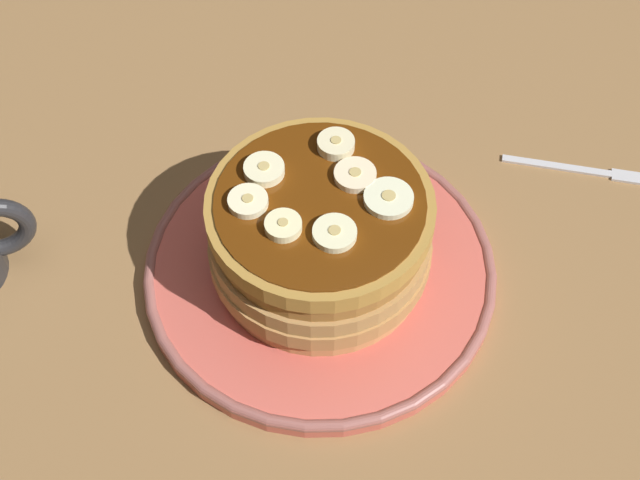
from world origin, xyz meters
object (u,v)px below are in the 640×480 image
object	(u,v)px
banana_slice_3	(283,226)
banana_slice_6	(388,199)
plate	(320,268)
banana_slice_1	(264,170)
banana_slice_4	(248,202)
fork	(587,170)
banana_slice_2	(355,176)
banana_slice_0	(336,233)
banana_slice_5	(336,145)
pancake_stack	(321,236)

from	to	relation	value
banana_slice_3	banana_slice_6	distance (cm)	7.78
plate	banana_slice_6	xyz separation A→B (cm)	(4.61, -1.49, 8.81)
banana_slice_1	banana_slice_4	world-z (taller)	banana_slice_1
plate	fork	distance (cm)	25.70
banana_slice_2	banana_slice_1	bearing A→B (deg)	157.99
banana_slice_4	fork	size ratio (longest dim) A/B	0.24
banana_slice_0	banana_slice_6	distance (cm)	4.83
banana_slice_6	fork	distance (cm)	23.36
banana_slice_3	banana_slice_5	size ratio (longest dim) A/B	0.93
banana_slice_0	plate	bearing A→B (deg)	91.81
banana_slice_5	fork	xyz separation A→B (cm)	(22.86, -1.46, -9.54)
banana_slice_5	banana_slice_6	size ratio (longest dim) A/B	0.79
banana_slice_1	banana_slice_4	distance (cm)	3.06
banana_slice_0	banana_slice_5	bearing A→B (deg)	71.36
banana_slice_4	banana_slice_1	bearing A→B (deg)	52.31
plate	banana_slice_3	size ratio (longest dim) A/B	10.65
fork	banana_slice_0	bearing A→B (deg)	-166.37
fork	banana_slice_5	bearing A→B (deg)	176.36
pancake_stack	banana_slice_5	xyz separation A→B (cm)	(2.67, 4.55, 4.43)
banana_slice_4	banana_slice_6	size ratio (longest dim) A/B	0.81
plate	fork	bearing A→B (deg)	6.57
fork	banana_slice_6	bearing A→B (deg)	-168.03
pancake_stack	banana_slice_0	size ratio (longest dim) A/B	5.62
plate	banana_slice_5	xyz separation A→B (cm)	(2.67, 4.40, 8.95)
plate	banana_slice_0	bearing A→B (deg)	-88.19
banana_slice_1	banana_slice_6	world-z (taller)	banana_slice_1
pancake_stack	banana_slice_3	xyz separation A→B (cm)	(-3.17, -1.40, 4.38)
banana_slice_5	fork	size ratio (longest dim) A/B	0.24
banana_slice_0	banana_slice_3	world-z (taller)	banana_slice_3
banana_slice_5	fork	world-z (taller)	banana_slice_5
banana_slice_5	banana_slice_6	world-z (taller)	banana_slice_5
plate	banana_slice_5	world-z (taller)	banana_slice_5
pancake_stack	banana_slice_6	xyz separation A→B (cm)	(4.61, -1.34, 4.29)
banana_slice_0	banana_slice_4	distance (cm)	6.75
banana_slice_5	plate	bearing A→B (deg)	-121.28
plate	banana_slice_4	bearing A→B (deg)	165.19
pancake_stack	banana_slice_1	bearing A→B (deg)	128.16
banana_slice_1	banana_slice_6	size ratio (longest dim) A/B	0.84
plate	banana_slice_4	distance (cm)	10.20
banana_slice_2	banana_slice_5	size ratio (longest dim) A/B	1.10
plate	banana_slice_1	distance (cm)	10.11
banana_slice_3	pancake_stack	bearing A→B (deg)	23.87
banana_slice_3	banana_slice_4	world-z (taller)	banana_slice_3
banana_slice_1	banana_slice_3	distance (cm)	5.28
banana_slice_0	fork	bearing A→B (deg)	13.63
plate	banana_slice_6	world-z (taller)	banana_slice_6
banana_slice_4	banana_slice_3	bearing A→B (deg)	-58.69
banana_slice_6	banana_slice_1	bearing A→B (deg)	145.75
banana_slice_5	banana_slice_6	xyz separation A→B (cm)	(1.94, -5.89, -0.14)
banana_slice_1	banana_slice_5	xyz separation A→B (cm)	(5.72, 0.68, 0.05)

